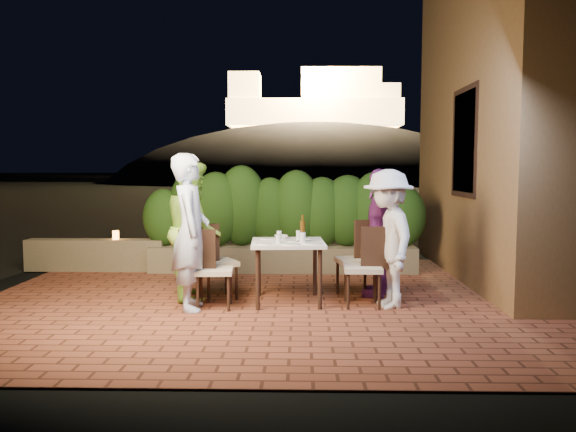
{
  "coord_description": "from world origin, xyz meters",
  "views": [
    {
      "loc": [
        0.49,
        -6.52,
        1.63
      ],
      "look_at": [
        0.33,
        0.32,
        1.05
      ],
      "focal_mm": 35.0,
      "sensor_mm": 36.0,
      "label": 1
    }
  ],
  "objects_px": {
    "beer_bottle": "(303,228)",
    "diner_blue": "(190,232)",
    "chair_right_back": "(356,259)",
    "diner_purple": "(380,233)",
    "bowl": "(281,237)",
    "chair_left_front": "(214,269)",
    "diner_white": "(388,239)",
    "chair_right_front": "(363,266)",
    "chair_left_back": "(218,261)",
    "dining_table": "(288,272)",
    "diner_green": "(194,229)",
    "parapet_lamp": "(116,235)"
  },
  "relations": [
    {
      "from": "beer_bottle",
      "to": "diner_blue",
      "type": "relative_size",
      "value": 0.18
    },
    {
      "from": "chair_right_back",
      "to": "diner_purple",
      "type": "relative_size",
      "value": 0.6
    },
    {
      "from": "bowl",
      "to": "diner_purple",
      "type": "xyz_separation_m",
      "value": [
        1.25,
        0.11,
        0.04
      ]
    },
    {
      "from": "chair_left_front",
      "to": "diner_blue",
      "type": "height_order",
      "value": "diner_blue"
    },
    {
      "from": "diner_purple",
      "to": "diner_white",
      "type": "bearing_deg",
      "value": 20.95
    },
    {
      "from": "chair_right_back",
      "to": "diner_purple",
      "type": "distance_m",
      "value": 0.45
    },
    {
      "from": "beer_bottle",
      "to": "chair_left_front",
      "type": "distance_m",
      "value": 1.17
    },
    {
      "from": "chair_left_front",
      "to": "chair_right_front",
      "type": "relative_size",
      "value": 0.98
    },
    {
      "from": "chair_left_back",
      "to": "diner_purple",
      "type": "xyz_separation_m",
      "value": [
        2.05,
        0.19,
        0.34
      ]
    },
    {
      "from": "beer_bottle",
      "to": "dining_table",
      "type": "bearing_deg",
      "value": -170.69
    },
    {
      "from": "diner_green",
      "to": "parapet_lamp",
      "type": "height_order",
      "value": "diner_green"
    },
    {
      "from": "bowl",
      "to": "chair_right_back",
      "type": "distance_m",
      "value": 0.99
    },
    {
      "from": "chair_left_front",
      "to": "diner_blue",
      "type": "distance_m",
      "value": 0.51
    },
    {
      "from": "chair_right_front",
      "to": "diner_purple",
      "type": "distance_m",
      "value": 0.7
    },
    {
      "from": "chair_right_front",
      "to": "chair_right_back",
      "type": "relative_size",
      "value": 0.97
    },
    {
      "from": "dining_table",
      "to": "diner_white",
      "type": "bearing_deg",
      "value": -9.64
    },
    {
      "from": "diner_blue",
      "to": "diner_white",
      "type": "height_order",
      "value": "diner_blue"
    },
    {
      "from": "diner_green",
      "to": "diner_purple",
      "type": "distance_m",
      "value": 2.36
    },
    {
      "from": "bowl",
      "to": "parapet_lamp",
      "type": "bearing_deg",
      "value": 146.3
    },
    {
      "from": "chair_left_front",
      "to": "diner_purple",
      "type": "xyz_separation_m",
      "value": [
        2.01,
        0.68,
        0.35
      ]
    },
    {
      "from": "dining_table",
      "to": "bowl",
      "type": "xyz_separation_m",
      "value": [
        -0.09,
        0.27,
        0.4
      ]
    },
    {
      "from": "chair_left_front",
      "to": "diner_green",
      "type": "bearing_deg",
      "value": 119.19
    },
    {
      "from": "chair_left_front",
      "to": "chair_left_back",
      "type": "xyz_separation_m",
      "value": [
        -0.03,
        0.49,
        0.01
      ]
    },
    {
      "from": "chair_left_front",
      "to": "beer_bottle",
      "type": "bearing_deg",
      "value": 14.03
    },
    {
      "from": "beer_bottle",
      "to": "diner_green",
      "type": "distance_m",
      "value": 1.38
    },
    {
      "from": "diner_blue",
      "to": "diner_purple",
      "type": "height_order",
      "value": "diner_blue"
    },
    {
      "from": "beer_bottle",
      "to": "parapet_lamp",
      "type": "relative_size",
      "value": 2.29
    },
    {
      "from": "chair_right_back",
      "to": "diner_white",
      "type": "distance_m",
      "value": 0.68
    },
    {
      "from": "beer_bottle",
      "to": "chair_left_front",
      "type": "height_order",
      "value": "beer_bottle"
    },
    {
      "from": "bowl",
      "to": "chair_right_front",
      "type": "bearing_deg",
      "value": -24.07
    },
    {
      "from": "diner_blue",
      "to": "diner_purple",
      "type": "relative_size",
      "value": 1.11
    },
    {
      "from": "bowl",
      "to": "chair_left_back",
      "type": "xyz_separation_m",
      "value": [
        -0.8,
        -0.08,
        -0.3
      ]
    },
    {
      "from": "chair_right_back",
      "to": "diner_blue",
      "type": "relative_size",
      "value": 0.54
    },
    {
      "from": "chair_left_front",
      "to": "diner_blue",
      "type": "relative_size",
      "value": 0.51
    },
    {
      "from": "dining_table",
      "to": "diner_white",
      "type": "relative_size",
      "value": 0.54
    },
    {
      "from": "chair_right_front",
      "to": "diner_purple",
      "type": "bearing_deg",
      "value": -115.48
    },
    {
      "from": "bowl",
      "to": "chair_left_front",
      "type": "height_order",
      "value": "chair_left_front"
    },
    {
      "from": "diner_blue",
      "to": "dining_table",
      "type": "bearing_deg",
      "value": -81.9
    },
    {
      "from": "bowl",
      "to": "chair_right_front",
      "type": "xyz_separation_m",
      "value": [
        0.98,
        -0.44,
        -0.3
      ]
    },
    {
      "from": "diner_green",
      "to": "chair_right_back",
      "type": "bearing_deg",
      "value": -102.6
    },
    {
      "from": "bowl",
      "to": "chair_right_front",
      "type": "distance_m",
      "value": 1.11
    },
    {
      "from": "dining_table",
      "to": "diner_purple",
      "type": "bearing_deg",
      "value": 18.17
    },
    {
      "from": "bowl",
      "to": "diner_purple",
      "type": "height_order",
      "value": "diner_purple"
    },
    {
      "from": "dining_table",
      "to": "diner_purple",
      "type": "xyz_separation_m",
      "value": [
        1.16,
        0.38,
        0.44
      ]
    },
    {
      "from": "chair_left_back",
      "to": "diner_purple",
      "type": "bearing_deg",
      "value": -22.56
    },
    {
      "from": "dining_table",
      "to": "beer_bottle",
      "type": "relative_size",
      "value": 2.73
    },
    {
      "from": "diner_blue",
      "to": "diner_green",
      "type": "xyz_separation_m",
      "value": [
        -0.08,
        0.58,
        -0.03
      ]
    },
    {
      "from": "beer_bottle",
      "to": "diner_purple",
      "type": "relative_size",
      "value": 0.2
    },
    {
      "from": "dining_table",
      "to": "chair_left_front",
      "type": "relative_size",
      "value": 0.94
    },
    {
      "from": "dining_table",
      "to": "bowl",
      "type": "height_order",
      "value": "bowl"
    }
  ]
}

